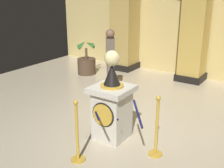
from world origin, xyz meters
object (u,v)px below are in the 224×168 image
stanchion_near (77,140)px  stanchion_far (156,135)px  potted_palm_left (87,65)px  bystander_guest (110,60)px  pedestal_clock (112,105)px

stanchion_near → stanchion_far: size_ratio=0.99×
stanchion_near → stanchion_far: (0.99, 0.86, 0.00)m
potted_palm_left → bystander_guest: size_ratio=0.65×
stanchion_far → potted_palm_left: 5.03m
stanchion_near → bystander_guest: size_ratio=0.62×
potted_palm_left → stanchion_near: bearing=-53.0°
pedestal_clock → bystander_guest: bearing=124.9°
stanchion_near → pedestal_clock: bearing=88.1°
stanchion_far → potted_palm_left: potted_palm_left is taller
pedestal_clock → stanchion_near: bearing=-91.9°
pedestal_clock → bystander_guest: (-1.34, 1.93, 0.26)m
pedestal_clock → bystander_guest: bystander_guest is taller
stanchion_far → potted_palm_left: bearing=142.0°
stanchion_near → bystander_guest: 3.21m
pedestal_clock → potted_palm_left: bearing=135.1°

